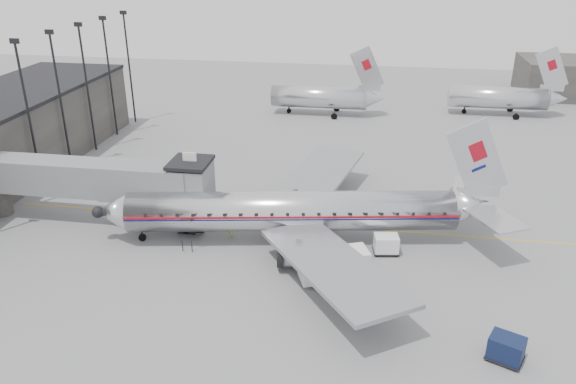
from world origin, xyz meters
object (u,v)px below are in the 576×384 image
(airliner, at_px, (300,211))
(baggage_cart_white, at_px, (386,244))
(service_van, at_px, (335,265))
(ramp_worker, at_px, (231,226))
(baggage_cart_navy, at_px, (506,348))

(airliner, xyz_separation_m, baggage_cart_white, (7.32, -1.12, -1.89))
(airliner, height_order, service_van, airliner)
(airliner, xyz_separation_m, ramp_worker, (-6.03, -0.12, -1.88))
(airliner, xyz_separation_m, service_van, (3.50, -5.79, -1.47))
(baggage_cart_white, bearing_deg, airliner, 162.59)
(baggage_cart_white, bearing_deg, baggage_cart_navy, -67.66)
(airliner, bearing_deg, baggage_cart_white, -18.67)
(baggage_cart_navy, xyz_separation_m, ramp_worker, (-20.59, 13.00, -0.02))
(baggage_cart_white, bearing_deg, ramp_worker, 166.99)
(service_van, distance_m, baggage_cart_white, 6.05)
(airliner, relative_size, service_van, 6.21)
(service_van, bearing_deg, ramp_worker, 127.85)
(service_van, height_order, baggage_cart_white, service_van)
(baggage_cart_navy, distance_m, baggage_cart_white, 14.01)
(service_van, bearing_deg, baggage_cart_navy, -54.94)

